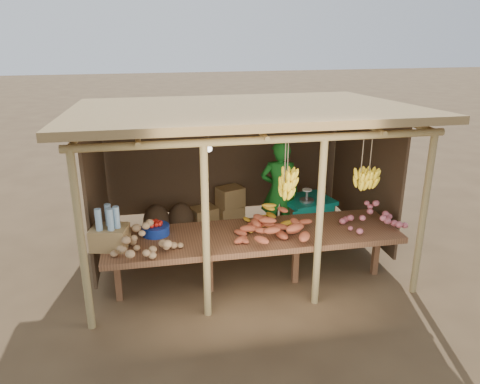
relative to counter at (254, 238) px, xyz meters
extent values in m
plane|color=brown|center=(0.00, 0.95, -0.74)|extent=(60.00, 60.00, 0.00)
cylinder|color=tan|center=(-2.10, -0.55, 0.36)|extent=(0.09, 0.09, 2.20)
cylinder|color=tan|center=(2.10, -0.55, 0.36)|extent=(0.09, 0.09, 2.20)
cylinder|color=tan|center=(-2.10, 2.45, 0.36)|extent=(0.09, 0.09, 2.20)
cylinder|color=tan|center=(2.10, 2.45, 0.36)|extent=(0.09, 0.09, 2.20)
cylinder|color=tan|center=(-0.70, -0.55, 0.36)|extent=(0.09, 0.09, 2.20)
cylinder|color=tan|center=(0.70, -0.55, 0.36)|extent=(0.09, 0.09, 2.20)
cylinder|color=tan|center=(0.00, -0.55, 1.46)|extent=(4.40, 0.09, 0.09)
cylinder|color=tan|center=(0.00, 2.45, 1.46)|extent=(4.40, 0.09, 0.09)
cube|color=#9C7B49|center=(0.00, 0.95, 1.55)|extent=(4.70, 3.50, 0.28)
cube|color=#4C3723|center=(0.00, 2.43, 0.47)|extent=(4.20, 0.04, 1.98)
cube|color=#4C3723|center=(-2.08, 1.15, 0.47)|extent=(0.04, 2.40, 1.98)
cube|color=#4C3723|center=(2.08, 1.15, 0.47)|extent=(0.04, 2.40, 1.98)
cube|color=brown|center=(0.00, 0.00, 0.02)|extent=(3.90, 1.05, 0.08)
cube|color=brown|center=(-1.80, 0.00, -0.38)|extent=(0.08, 0.08, 0.72)
cube|color=brown|center=(-0.60, 0.00, -0.38)|extent=(0.08, 0.08, 0.72)
cube|color=brown|center=(0.60, 0.00, -0.38)|extent=(0.08, 0.08, 0.72)
cube|color=brown|center=(1.80, 0.00, -0.38)|extent=(0.08, 0.08, 0.72)
cylinder|color=navy|center=(-1.28, 0.22, 0.12)|extent=(0.36, 0.36, 0.13)
cube|color=#9F7B47|center=(-1.84, -0.07, 0.20)|extent=(0.50, 0.43, 0.28)
imported|color=#176A1D|center=(0.74, 1.39, 0.11)|extent=(0.70, 0.54, 1.70)
cube|color=brown|center=(1.21, 1.34, -0.41)|extent=(0.82, 0.74, 0.65)
cube|color=#0C8477|center=(1.21, 1.34, -0.06)|extent=(0.91, 0.83, 0.06)
cube|color=#9F7B47|center=(0.06, 2.15, -0.55)|extent=(0.52, 0.46, 0.34)
cube|color=#9F7B47|center=(0.06, 2.15, -0.20)|extent=(0.52, 0.46, 0.34)
cube|color=#9F7B47|center=(-0.42, 2.15, -0.55)|extent=(0.52, 0.46, 0.34)
ellipsoid|color=#4C3723|center=(-1.26, 1.99, -0.47)|extent=(0.46, 0.46, 0.62)
ellipsoid|color=#4C3723|center=(-0.84, 1.99, -0.47)|extent=(0.46, 0.46, 0.62)
camera|label=1|loc=(-1.26, -5.53, 2.68)|focal=35.00mm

